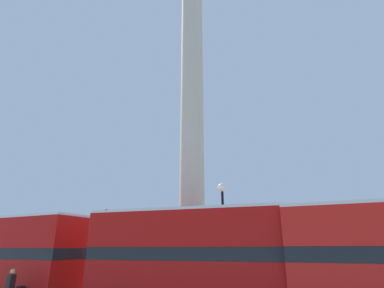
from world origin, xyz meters
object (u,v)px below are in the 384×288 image
(equestrian_statue, at_px, (102,259))
(monument_column, at_px, (192,151))
(pedestrian_near_lamp, at_px, (10,287))
(bus_c, at_px, (2,253))
(street_lamp, at_px, (223,225))
(bus_b, at_px, (209,254))

(equestrian_statue, bearing_deg, monument_column, 2.22)
(equestrian_statue, xyz_separation_m, pedestrian_near_lamp, (5.17, -12.43, -0.73))
(bus_c, distance_m, equestrian_statue, 10.27)
(monument_column, height_order, bus_c, monument_column)
(bus_c, xyz_separation_m, street_lamp, (12.33, 3.50, 1.44))
(pedestrian_near_lamp, bearing_deg, bus_c, -142.29)
(monument_column, relative_size, street_lamp, 4.35)
(equestrian_statue, xyz_separation_m, street_lamp, (13.42, -6.69, 2.10))
(monument_column, relative_size, bus_b, 2.38)
(bus_c, height_order, pedestrian_near_lamp, bus_c)
(bus_c, height_order, equestrian_statue, equestrian_statue)
(pedestrian_near_lamp, bearing_deg, bus_b, 85.62)
(monument_column, bearing_deg, street_lamp, -42.64)
(bus_b, distance_m, bus_c, 12.55)
(equestrian_statue, distance_m, pedestrian_near_lamp, 13.48)
(street_lamp, bearing_deg, bus_c, -164.17)
(equestrian_statue, distance_m, street_lamp, 15.14)
(equestrian_statue, bearing_deg, bus_c, -61.22)
(monument_column, relative_size, equestrian_statue, 4.36)
(monument_column, distance_m, pedestrian_near_lamp, 12.98)
(bus_b, distance_m, street_lamp, 3.15)
(bus_b, height_order, street_lamp, street_lamp)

